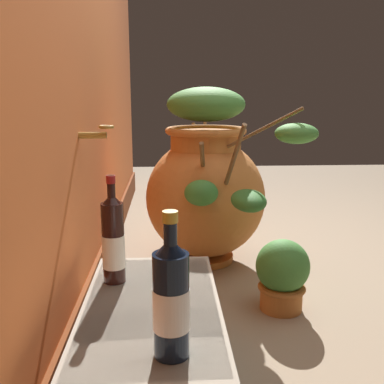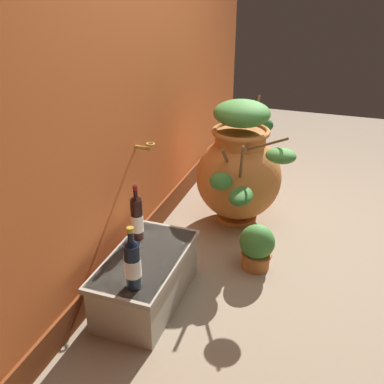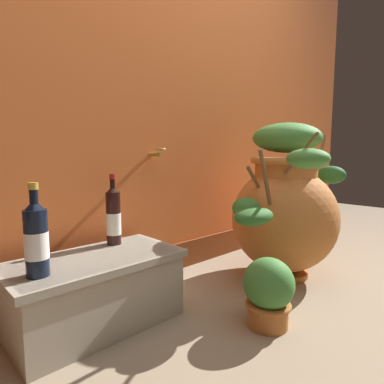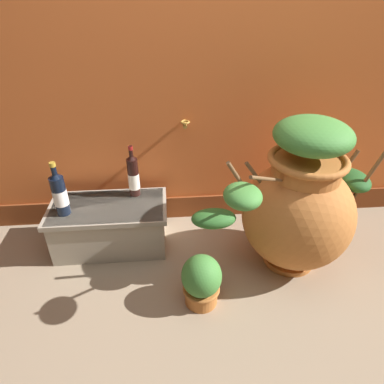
{
  "view_description": "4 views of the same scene",
  "coord_description": "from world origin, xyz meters",
  "px_view_note": "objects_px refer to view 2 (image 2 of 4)",
  "views": [
    {
      "loc": [
        -1.78,
        0.78,
        0.87
      ],
      "look_at": [
        -0.02,
        0.68,
        0.47
      ],
      "focal_mm": 41.07,
      "sensor_mm": 36.0,
      "label": 1
    },
    {
      "loc": [
        -2.43,
        -0.06,
        1.67
      ],
      "look_at": [
        -0.16,
        0.74,
        0.47
      ],
      "focal_mm": 41.34,
      "sensor_mm": 36.0,
      "label": 2
    },
    {
      "loc": [
        -1.27,
        -0.39,
        0.73
      ],
      "look_at": [
        -0.22,
        0.7,
        0.55
      ],
      "focal_mm": 30.29,
      "sensor_mm": 36.0,
      "label": 3
    },
    {
      "loc": [
        -0.29,
        -0.86,
        1.44
      ],
      "look_at": [
        -0.15,
        0.77,
        0.41
      ],
      "focal_mm": 31.02,
      "sensor_mm": 36.0,
      "label": 4
    }
  ],
  "objects_px": {
    "terracotta_urn": "(239,168)",
    "potted_shrub": "(257,247)",
    "wine_bottle_left": "(132,262)",
    "wine_bottle_middle": "(137,217)"
  },
  "relations": [
    {
      "from": "terracotta_urn",
      "to": "potted_shrub",
      "type": "bearing_deg",
      "value": -155.0
    },
    {
      "from": "terracotta_urn",
      "to": "wine_bottle_left",
      "type": "distance_m",
      "value": 1.34
    },
    {
      "from": "terracotta_urn",
      "to": "potted_shrub",
      "type": "relative_size",
      "value": 4.06
    },
    {
      "from": "wine_bottle_left",
      "to": "terracotta_urn",
      "type": "bearing_deg",
      "value": -8.24
    },
    {
      "from": "terracotta_urn",
      "to": "potted_shrub",
      "type": "xyz_separation_m",
      "value": [
        -0.56,
        -0.26,
        -0.26
      ]
    },
    {
      "from": "terracotta_urn",
      "to": "wine_bottle_left",
      "type": "relative_size",
      "value": 3.63
    },
    {
      "from": "wine_bottle_left",
      "to": "wine_bottle_middle",
      "type": "distance_m",
      "value": 0.44
    },
    {
      "from": "potted_shrub",
      "to": "wine_bottle_middle",
      "type": "bearing_deg",
      "value": 119.8
    },
    {
      "from": "wine_bottle_left",
      "to": "potted_shrub",
      "type": "height_order",
      "value": "wine_bottle_left"
    },
    {
      "from": "terracotta_urn",
      "to": "wine_bottle_left",
      "type": "height_order",
      "value": "terracotta_urn"
    }
  ]
}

